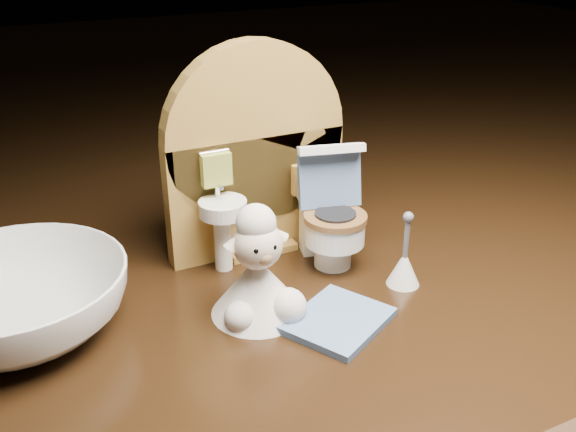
% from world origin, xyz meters
% --- Properties ---
extents(backdrop_panel, '(0.13, 0.05, 0.15)m').
position_xyz_m(backdrop_panel, '(-0.00, 0.06, 0.07)').
color(backdrop_panel, '#A47A34').
rests_on(backdrop_panel, ground).
extents(toy_toilet, '(0.05, 0.06, 0.09)m').
position_xyz_m(toy_toilet, '(0.04, 0.03, 0.03)').
color(toy_toilet, white).
rests_on(toy_toilet, ground).
extents(bath_mat, '(0.08, 0.07, 0.00)m').
position_xyz_m(bath_mat, '(0.00, -0.05, 0.00)').
color(bath_mat, slate).
rests_on(bath_mat, ground).
extents(toilet_brush, '(0.02, 0.02, 0.05)m').
position_xyz_m(toilet_brush, '(0.07, -0.03, 0.01)').
color(toilet_brush, white).
rests_on(toilet_brush, ground).
extents(plush_lamb, '(0.06, 0.06, 0.07)m').
position_xyz_m(plush_lamb, '(-0.03, -0.01, 0.03)').
color(plush_lamb, silver).
rests_on(plush_lamb, ground).
extents(ceramic_bowl, '(0.14, 0.14, 0.04)m').
position_xyz_m(ceramic_bowl, '(-0.17, 0.03, 0.02)').
color(ceramic_bowl, white).
rests_on(ceramic_bowl, ground).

